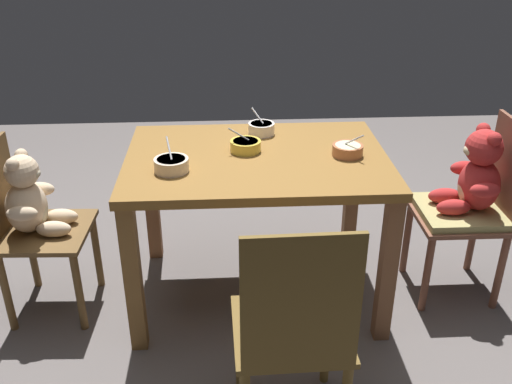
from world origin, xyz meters
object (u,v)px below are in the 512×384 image
teddy_chair_near_right (473,190)px  teddy_chair_near_front (294,311)px  porridge_bowl_terracotta_near_right (348,150)px  dining_table (257,178)px  porridge_bowl_white_far_center (261,128)px  teddy_chair_near_left (31,210)px  porridge_bowl_cream_near_left (171,165)px  porridge_bowl_yellow_center (246,146)px

teddy_chair_near_right → teddy_chair_near_front: size_ratio=0.97×
teddy_chair_near_right → porridge_bowl_terracotta_near_right: 0.65m
dining_table → porridge_bowl_white_far_center: (0.04, 0.27, 0.15)m
porridge_bowl_terracotta_near_right → teddy_chair_near_right: bearing=-0.9°
teddy_chair_near_front → porridge_bowl_terracotta_near_right: teddy_chair_near_front is taller
teddy_chair_near_left → porridge_bowl_cream_near_left: (0.66, -0.09, 0.25)m
teddy_chair_near_right → porridge_bowl_cream_near_left: 1.42m
teddy_chair_near_right → porridge_bowl_cream_near_left: bearing=5.1°
dining_table → teddy_chair_near_front: (0.07, -0.86, -0.09)m
porridge_bowl_yellow_center → porridge_bowl_white_far_center: (0.09, 0.21, 0.00)m
dining_table → teddy_chair_near_left: bearing=-176.8°
porridge_bowl_yellow_center → porridge_bowl_white_far_center: size_ratio=1.16×
teddy_chair_near_front → porridge_bowl_cream_near_left: (-0.45, 0.71, 0.24)m
teddy_chair_near_left → teddy_chair_near_front: (1.10, -0.80, 0.01)m
porridge_bowl_terracotta_near_right → porridge_bowl_white_far_center: size_ratio=1.07×
dining_table → porridge_bowl_cream_near_left: porridge_bowl_cream_near_left is taller
teddy_chair_near_left → teddy_chair_near_front: bearing=-33.5°
porridge_bowl_yellow_center → porridge_bowl_cream_near_left: bearing=-148.0°
teddy_chair_near_right → teddy_chair_near_left: bearing=1.1°
teddy_chair_near_front → porridge_bowl_yellow_center: (-0.12, 0.92, 0.23)m
porridge_bowl_cream_near_left → porridge_bowl_yellow_center: porridge_bowl_cream_near_left is taller
teddy_chair_near_front → porridge_bowl_white_far_center: 1.15m
dining_table → teddy_chair_near_front: 0.87m
teddy_chair_near_front → porridge_bowl_white_far_center: (-0.03, 1.13, 0.24)m
porridge_bowl_white_far_center → dining_table: bearing=-98.4°
teddy_chair_near_left → porridge_bowl_yellow_center: bearing=9.1°
teddy_chair_near_right → teddy_chair_near_front: teddy_chair_near_front is taller
porridge_bowl_cream_near_left → dining_table: bearing=21.7°
teddy_chair_near_left → porridge_bowl_white_far_center: size_ratio=6.52×
porridge_bowl_cream_near_left → porridge_bowl_white_far_center: bearing=45.3°
porridge_bowl_yellow_center → teddy_chair_near_right: bearing=-4.6°
teddy_chair_near_front → teddy_chair_near_right: bearing=-50.2°
teddy_chair_near_left → porridge_bowl_terracotta_near_right: porridge_bowl_terracotta_near_right is taller
teddy_chair_near_left → porridge_bowl_yellow_center: (0.98, 0.11, 0.24)m
porridge_bowl_cream_near_left → porridge_bowl_terracotta_near_right: size_ratio=1.12×
teddy_chair_near_front → porridge_bowl_white_far_center: size_ratio=7.16×
porridge_bowl_terracotta_near_right → porridge_bowl_yellow_center: porridge_bowl_yellow_center is taller
dining_table → porridge_bowl_white_far_center: size_ratio=9.14×
teddy_chair_near_left → dining_table: bearing=5.8°
dining_table → teddy_chair_near_left: size_ratio=1.40×
teddy_chair_near_left → porridge_bowl_yellow_center: size_ratio=5.60×
porridge_bowl_terracotta_near_right → porridge_bowl_white_far_center: porridge_bowl_white_far_center is taller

